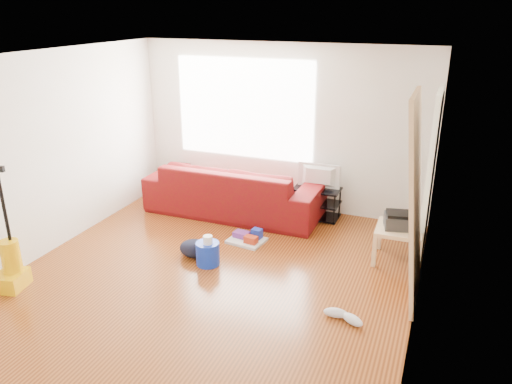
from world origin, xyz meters
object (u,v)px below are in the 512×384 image
at_px(bucket, 208,264).
at_px(vacuum, 11,266).
at_px(backpack, 195,256).
at_px(sofa, 235,212).
at_px(cleaning_tray, 248,238).
at_px(side_table, 399,233).
at_px(tv_stand, 317,202).

distance_m(bucket, vacuum, 2.23).
height_order(backpack, vacuum, vacuum).
xyz_separation_m(sofa, bucket, (0.35, -1.62, 0.00)).
height_order(sofa, vacuum, vacuum).
bearing_deg(cleaning_tray, side_table, 5.75).
xyz_separation_m(side_table, backpack, (-2.39, -0.82, -0.38)).
height_order(bucket, backpack, bucket).
relative_size(tv_stand, vacuum, 0.48).
xyz_separation_m(backpack, vacuum, (-1.56, -1.39, 0.26)).
height_order(side_table, backpack, side_table).
distance_m(cleaning_tray, vacuum, 2.87).
height_order(sofa, bucket, sofa).
bearing_deg(side_table, cleaning_tray, -174.25).
relative_size(cleaning_tray, vacuum, 0.36).
xyz_separation_m(sofa, vacuum, (-1.46, -2.89, 0.26)).
relative_size(sofa, tv_stand, 3.85).
height_order(side_table, bucket, side_table).
bearing_deg(tv_stand, cleaning_tray, -118.09).
xyz_separation_m(side_table, vacuum, (-3.95, -2.22, -0.12)).
distance_m(sofa, vacuum, 3.25).
bearing_deg(sofa, backpack, 94.06).
bearing_deg(cleaning_tray, tv_stand, 60.56).
height_order(sofa, cleaning_tray, sofa).
relative_size(sofa, vacuum, 1.86).
relative_size(cleaning_tray, backpack, 1.29).
xyz_separation_m(side_table, cleaning_tray, (-1.92, -0.19, -0.33)).
distance_m(tv_stand, cleaning_tray, 1.32).
bearing_deg(side_table, sofa, 164.94).
height_order(side_table, vacuum, vacuum).
bearing_deg(side_table, tv_stand, 143.73).
xyz_separation_m(tv_stand, bucket, (-0.86, -1.89, -0.24)).
relative_size(sofa, cleaning_tray, 5.14).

